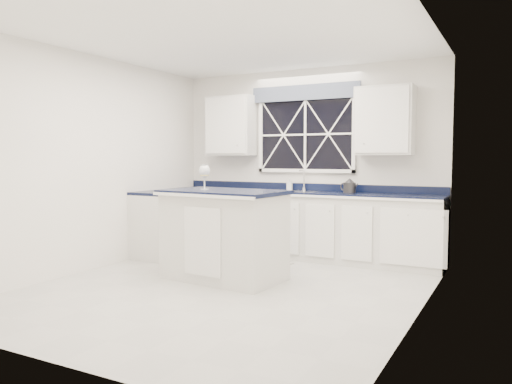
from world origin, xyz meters
The scene contains 13 objects.
ground centered at (0.00, 0.00, 0.00)m, with size 4.50×4.50×0.00m, color #ADADA8.
back_wall centered at (0.00, 2.25, 1.35)m, with size 4.00×0.10×2.70m, color white.
base_cabinets centered at (-0.33, 1.78, 0.45)m, with size 3.99×1.60×0.90m.
countertop centered at (0.00, 1.95, 0.92)m, with size 3.98×0.64×0.04m, color black.
dishwasher centered at (-1.10, 1.95, 0.41)m, with size 0.60×0.58×0.82m, color black.
window centered at (0.00, 2.20, 1.83)m, with size 1.65×0.09×1.26m.
upper_cabinets centered at (0.00, 2.08, 1.90)m, with size 3.10×0.34×0.90m.
faucet centered at (0.00, 2.14, 1.10)m, with size 0.05×0.20×0.30m.
island centered at (-0.25, 0.35, 0.52)m, with size 1.46×0.96×1.04m.
rug centered at (-0.57, 1.22, 0.01)m, with size 1.43×1.03×0.02m.
kettle centered at (0.73, 2.00, 1.03)m, with size 0.27×0.20×0.20m.
wine_glass centered at (-0.52, 0.36, 1.25)m, with size 0.13×0.13×0.30m.
soap_bottle centered at (-0.22, 2.14, 1.02)m, with size 0.08×0.08×0.17m, color silver.
Camera 1 is at (2.77, -4.55, 1.42)m, focal length 35.00 mm.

